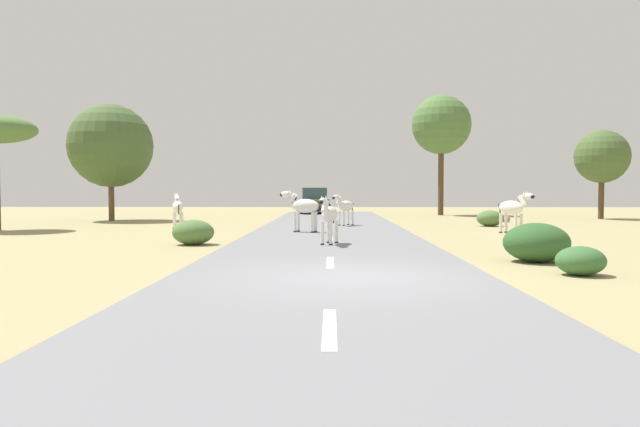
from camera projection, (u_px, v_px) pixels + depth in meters
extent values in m
plane|color=#998E60|center=(354.00, 279.00, 10.65)|extent=(90.00, 90.00, 0.00)
cube|color=slate|center=(330.00, 277.00, 10.66)|extent=(6.00, 64.00, 0.05)
cube|color=silver|center=(330.00, 328.00, 6.66)|extent=(0.16, 2.00, 0.01)
cube|color=silver|center=(330.00, 262.00, 12.66)|extent=(0.16, 2.00, 0.01)
cube|color=silver|center=(331.00, 239.00, 18.65)|extent=(0.16, 2.00, 0.01)
cube|color=silver|center=(331.00, 227.00, 24.64)|extent=(0.16, 2.00, 0.01)
cube|color=silver|center=(331.00, 220.00, 30.64)|extent=(0.16, 2.00, 0.01)
cube|color=silver|center=(331.00, 215.00, 36.63)|extent=(0.16, 2.00, 0.01)
ellipsoid|color=silver|center=(330.00, 214.00, 16.97)|extent=(0.64, 1.06, 0.47)
cylinder|color=silver|center=(322.00, 233.00, 16.71)|extent=(0.12, 0.12, 0.67)
cylinder|color=#28231E|center=(322.00, 244.00, 16.73)|extent=(0.14, 0.14, 0.04)
cylinder|color=silver|center=(331.00, 233.00, 16.64)|extent=(0.12, 0.12, 0.67)
cylinder|color=#28231E|center=(331.00, 244.00, 16.65)|extent=(0.14, 0.14, 0.04)
cylinder|color=silver|center=(328.00, 232.00, 17.33)|extent=(0.12, 0.12, 0.67)
cylinder|color=#28231E|center=(328.00, 242.00, 17.35)|extent=(0.14, 0.14, 0.04)
cylinder|color=silver|center=(337.00, 232.00, 17.26)|extent=(0.12, 0.12, 0.67)
cylinder|color=#28231E|center=(336.00, 242.00, 17.27)|extent=(0.14, 0.14, 0.04)
cylinder|color=silver|center=(325.00, 207.00, 16.50)|extent=(0.27, 0.39, 0.40)
cube|color=black|center=(325.00, 204.00, 16.50)|extent=(0.12, 0.32, 0.27)
ellipsoid|color=silver|center=(323.00, 201.00, 16.27)|extent=(0.29, 0.46, 0.22)
ellipsoid|color=black|center=(321.00, 202.00, 16.11)|extent=(0.16, 0.18, 0.13)
cone|color=silver|center=(322.00, 198.00, 16.39)|extent=(0.10, 0.10, 0.13)
cone|color=silver|center=(326.00, 198.00, 16.35)|extent=(0.10, 0.10, 0.13)
cylinder|color=black|center=(334.00, 217.00, 17.44)|extent=(0.07, 0.14, 0.40)
ellipsoid|color=silver|center=(346.00, 206.00, 25.95)|extent=(0.93, 1.01, 0.47)
cylinder|color=silver|center=(339.00, 218.00, 25.80)|extent=(0.14, 0.14, 0.67)
cylinder|color=#28231E|center=(339.00, 225.00, 25.81)|extent=(0.16, 0.16, 0.04)
cylinder|color=silver|center=(344.00, 218.00, 25.64)|extent=(0.14, 0.14, 0.67)
cylinder|color=#28231E|center=(344.00, 225.00, 25.65)|extent=(0.16, 0.16, 0.04)
cylinder|color=silver|center=(348.00, 218.00, 26.29)|extent=(0.14, 0.14, 0.67)
cylinder|color=#28231E|center=(348.00, 224.00, 26.31)|extent=(0.16, 0.16, 0.04)
cylinder|color=silver|center=(353.00, 218.00, 26.13)|extent=(0.14, 0.14, 0.67)
cylinder|color=#28231E|center=(353.00, 225.00, 26.14)|extent=(0.16, 0.16, 0.04)
cylinder|color=silver|center=(339.00, 201.00, 25.57)|extent=(0.36, 0.39, 0.40)
cube|color=black|center=(339.00, 199.00, 25.57)|extent=(0.23, 0.28, 0.27)
ellipsoid|color=silver|center=(336.00, 197.00, 25.39)|extent=(0.41, 0.45, 0.22)
ellipsoid|color=black|center=(334.00, 198.00, 25.26)|extent=(0.19, 0.20, 0.13)
cone|color=silver|center=(337.00, 195.00, 25.51)|extent=(0.11, 0.11, 0.13)
cone|color=silver|center=(339.00, 195.00, 25.43)|extent=(0.11, 0.11, 0.13)
cylinder|color=black|center=(353.00, 208.00, 26.33)|extent=(0.12, 0.13, 0.40)
ellipsoid|color=silver|center=(305.00, 206.00, 21.74)|extent=(1.20, 0.85, 0.53)
cylinder|color=silver|center=(298.00, 222.00, 22.04)|extent=(0.15, 0.15, 0.76)
cylinder|color=#28231E|center=(298.00, 231.00, 22.06)|extent=(0.17, 0.17, 0.05)
cylinder|color=silver|center=(295.00, 222.00, 21.79)|extent=(0.15, 0.15, 0.76)
cylinder|color=#28231E|center=(295.00, 231.00, 21.80)|extent=(0.17, 0.17, 0.05)
cylinder|color=silver|center=(316.00, 222.00, 21.74)|extent=(0.15, 0.15, 0.76)
cylinder|color=#28231E|center=(316.00, 232.00, 21.76)|extent=(0.17, 0.17, 0.05)
cylinder|color=silver|center=(313.00, 222.00, 21.48)|extent=(0.15, 0.15, 0.76)
cylinder|color=#28231E|center=(313.00, 232.00, 21.50)|extent=(0.17, 0.17, 0.05)
cylinder|color=silver|center=(293.00, 199.00, 21.95)|extent=(0.45, 0.34, 0.45)
cube|color=black|center=(293.00, 196.00, 21.95)|extent=(0.35, 0.18, 0.31)
ellipsoid|color=silver|center=(286.00, 194.00, 22.05)|extent=(0.53, 0.38, 0.24)
ellipsoid|color=black|center=(282.00, 195.00, 22.13)|extent=(0.21, 0.20, 0.15)
cone|color=silver|center=(290.00, 191.00, 22.06)|extent=(0.12, 0.12, 0.14)
cone|color=silver|center=(288.00, 191.00, 21.93)|extent=(0.12, 0.12, 0.14)
cylinder|color=black|center=(319.00, 209.00, 21.51)|extent=(0.16, 0.10, 0.45)
ellipsoid|color=silver|center=(178.00, 207.00, 24.17)|extent=(0.75, 1.14, 0.50)
cylinder|color=silver|center=(181.00, 220.00, 24.57)|extent=(0.13, 0.13, 0.72)
cylinder|color=#28231E|center=(181.00, 228.00, 24.58)|extent=(0.15, 0.15, 0.05)
cylinder|color=silver|center=(174.00, 220.00, 24.48)|extent=(0.13, 0.13, 0.72)
cylinder|color=#28231E|center=(174.00, 228.00, 24.50)|extent=(0.15, 0.15, 0.05)
cylinder|color=silver|center=(182.00, 221.00, 23.91)|extent=(0.13, 0.13, 0.72)
cylinder|color=#28231E|center=(182.00, 229.00, 23.92)|extent=(0.15, 0.15, 0.05)
cylinder|color=silver|center=(175.00, 221.00, 23.82)|extent=(0.13, 0.13, 0.72)
cylinder|color=#28231E|center=(175.00, 229.00, 23.84)|extent=(0.15, 0.15, 0.05)
cylinder|color=silver|center=(177.00, 200.00, 24.64)|extent=(0.31, 0.42, 0.43)
cube|color=black|center=(177.00, 198.00, 24.64)|extent=(0.15, 0.34, 0.29)
ellipsoid|color=silver|center=(176.00, 197.00, 24.87)|extent=(0.33, 0.50, 0.23)
ellipsoid|color=black|center=(176.00, 197.00, 25.05)|extent=(0.18, 0.20, 0.14)
cone|color=silver|center=(178.00, 194.00, 24.78)|extent=(0.11, 0.11, 0.13)
cone|color=silver|center=(175.00, 194.00, 24.74)|extent=(0.11, 0.11, 0.13)
cylinder|color=black|center=(179.00, 209.00, 23.67)|extent=(0.09, 0.15, 0.43)
ellipsoid|color=silver|center=(511.00, 208.00, 21.78)|extent=(0.94, 1.17, 0.52)
cylinder|color=silver|center=(516.00, 224.00, 21.42)|extent=(0.15, 0.15, 0.75)
cylinder|color=#28231E|center=(516.00, 234.00, 21.44)|extent=(0.17, 0.17, 0.05)
cylinder|color=silver|center=(521.00, 224.00, 21.56)|extent=(0.15, 0.15, 0.75)
cylinder|color=#28231E|center=(521.00, 233.00, 21.57)|extent=(0.17, 0.17, 0.05)
cylinder|color=silver|center=(501.00, 223.00, 22.05)|extent=(0.15, 0.15, 0.75)
cylinder|color=#28231E|center=(501.00, 232.00, 22.06)|extent=(0.17, 0.17, 0.05)
cylinder|color=silver|center=(506.00, 223.00, 22.19)|extent=(0.15, 0.15, 0.75)
cylinder|color=#28231E|center=(506.00, 232.00, 22.20)|extent=(0.17, 0.17, 0.05)
cylinder|color=silver|center=(522.00, 201.00, 21.31)|extent=(0.37, 0.44, 0.44)
cube|color=black|center=(522.00, 198.00, 21.31)|extent=(0.22, 0.33, 0.31)
ellipsoid|color=silver|center=(528.00, 196.00, 21.08)|extent=(0.42, 0.52, 0.24)
ellipsoid|color=black|center=(532.00, 197.00, 20.91)|extent=(0.21, 0.22, 0.14)
cone|color=silver|center=(524.00, 193.00, 21.14)|extent=(0.12, 0.12, 0.14)
cone|color=silver|center=(527.00, 193.00, 21.21)|extent=(0.12, 0.12, 0.14)
cylinder|color=black|center=(500.00, 210.00, 22.26)|extent=(0.11, 0.15, 0.45)
cube|color=#476B38|center=(314.00, 205.00, 39.80)|extent=(2.11, 4.32, 0.80)
cube|color=#334751|center=(314.00, 193.00, 39.97)|extent=(1.80, 2.32, 0.76)
cube|color=black|center=(316.00, 210.00, 37.66)|extent=(1.72, 0.29, 0.24)
cylinder|color=black|center=(302.00, 209.00, 38.41)|extent=(0.27, 0.69, 0.68)
cylinder|color=black|center=(329.00, 209.00, 38.51)|extent=(0.27, 0.69, 0.68)
cylinder|color=black|center=(301.00, 208.00, 41.11)|extent=(0.27, 0.69, 0.68)
cylinder|color=black|center=(326.00, 208.00, 41.21)|extent=(0.27, 0.69, 0.68)
cylinder|color=#4C3823|center=(601.00, 198.00, 32.69)|extent=(0.30, 0.30, 2.33)
sphere|color=#425B2D|center=(602.00, 157.00, 32.59)|extent=(2.97, 2.97, 2.97)
cylinder|color=#4C3823|center=(441.00, 182.00, 37.63)|extent=(0.36, 0.36, 4.33)
sphere|color=#4C7038|center=(441.00, 125.00, 37.49)|extent=(3.81, 3.81, 3.81)
cylinder|color=brown|center=(111.00, 200.00, 30.86)|extent=(0.30, 0.30, 2.22)
sphere|color=#425B2D|center=(111.00, 146.00, 30.74)|extent=(4.40, 4.40, 4.40)
ellipsoid|color=#4C7038|center=(193.00, 232.00, 17.29)|extent=(1.24, 1.12, 0.74)
ellipsoid|color=#4C7038|center=(490.00, 218.00, 26.13)|extent=(1.20, 1.08, 0.72)
ellipsoid|color=#2D5628|center=(536.00, 242.00, 13.14)|extent=(1.48, 1.33, 0.89)
ellipsoid|color=#386633|center=(581.00, 261.00, 11.08)|extent=(0.93, 0.84, 0.56)
ellipsoid|color=gray|center=(506.00, 219.00, 29.51)|extent=(0.44, 0.46, 0.30)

